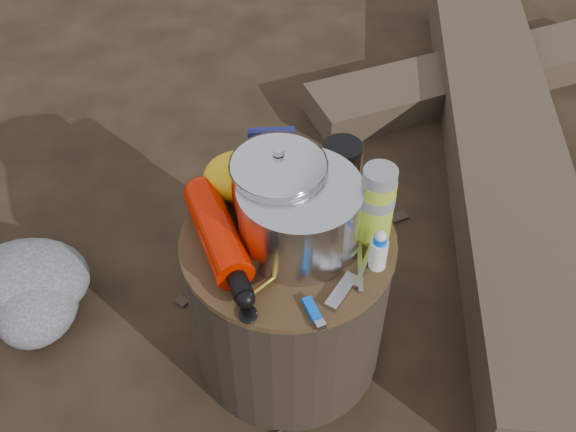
{
  "coord_description": "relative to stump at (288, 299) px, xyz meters",
  "views": [
    {
      "loc": [
        -0.05,
        -0.91,
        1.42
      ],
      "look_at": [
        0.0,
        0.0,
        0.48
      ],
      "focal_mm": 41.0,
      "sensor_mm": 36.0,
      "label": 1
    }
  ],
  "objects": [
    {
      "name": "stuff_sack",
      "position": [
        -0.1,
        0.14,
        0.26
      ],
      "size": [
        0.15,
        0.13,
        0.11
      ],
      "primitive_type": "ellipsoid",
      "color": "#E8B312",
      "rests_on": "stump"
    },
    {
      "name": "log_small",
      "position": [
        0.76,
        1.09,
        -0.15
      ],
      "size": [
        1.31,
        0.65,
        0.11
      ],
      "primitive_type": "cube",
      "rotation": [
        0.0,
        0.0,
        -1.24
      ],
      "color": "#413427",
      "rests_on": "ground"
    },
    {
      "name": "spork",
      "position": [
        -0.11,
        -0.13,
        0.21
      ],
      "size": [
        0.09,
        0.14,
        0.01
      ],
      "primitive_type": null,
      "rotation": [
        0.0,
        0.0,
        0.44
      ],
      "color": "black",
      "rests_on": "stump"
    },
    {
      "name": "fuel_bottle",
      "position": [
        -0.14,
        -0.01,
        0.24
      ],
      "size": [
        0.17,
        0.33,
        0.08
      ],
      "primitive_type": null,
      "rotation": [
        0.0,
        0.0,
        0.31
      ],
      "color": "red",
      "rests_on": "stump"
    },
    {
      "name": "food_pouch",
      "position": [
        -0.03,
        0.19,
        0.27
      ],
      "size": [
        0.1,
        0.02,
        0.13
      ],
      "primitive_type": "cube",
      "rotation": [
        0.0,
        0.0,
        0.01
      ],
      "color": "#131754",
      "rests_on": "stump"
    },
    {
      "name": "pot_grabber",
      "position": [
        0.14,
        -0.09,
        0.21
      ],
      "size": [
        0.06,
        0.13,
        0.01
      ],
      "primitive_type": null,
      "rotation": [
        0.0,
        0.0,
        -0.26
      ],
      "color": "#ACABB0",
      "rests_on": "stump"
    },
    {
      "name": "stump",
      "position": [
        0.0,
        0.0,
        0.0
      ],
      "size": [
        0.45,
        0.45,
        0.41
      ],
      "primitive_type": "cylinder",
      "color": "black",
      "rests_on": "ground"
    },
    {
      "name": "log_main",
      "position": [
        0.71,
        0.61,
        -0.13
      ],
      "size": [
        0.59,
        1.95,
        0.16
      ],
      "primitive_type": "cube",
      "rotation": [
        0.0,
        0.0,
        -0.14
      ],
      "color": "#413427",
      "rests_on": "ground"
    },
    {
      "name": "lighter",
      "position": [
        0.04,
        -0.19,
        0.21
      ],
      "size": [
        0.04,
        0.07,
        0.01
      ],
      "primitive_type": "cube",
      "rotation": [
        0.0,
        0.0,
        0.34
      ],
      "color": "blue",
      "rests_on": "stump"
    },
    {
      "name": "thermos",
      "position": [
        0.18,
        0.0,
        0.3
      ],
      "size": [
        0.07,
        0.07,
        0.18
      ],
      "primitive_type": "cylinder",
      "color": "#A0C02B",
      "rests_on": "stump"
    },
    {
      "name": "camping_pot",
      "position": [
        -0.02,
        0.05,
        0.3
      ],
      "size": [
        0.19,
        0.19,
        0.19
      ],
      "primitive_type": "cylinder",
      "color": "silver",
      "rests_on": "stump"
    },
    {
      "name": "multitool",
      "position": [
        0.09,
        -0.15,
        0.21
      ],
      "size": [
        0.07,
        0.09,
        0.01
      ],
      "primitive_type": "cube",
      "rotation": [
        0.0,
        0.0,
        -0.61
      ],
      "color": "#ACABB0",
      "rests_on": "stump"
    },
    {
      "name": "foil_windscreen",
      "position": [
        0.02,
        -0.0,
        0.28
      ],
      "size": [
        0.25,
        0.25,
        0.15
      ],
      "primitive_type": "cylinder",
      "color": "#B8B8BF",
      "rests_on": "stump"
    },
    {
      "name": "travel_mug",
      "position": [
        0.12,
        0.15,
        0.27
      ],
      "size": [
        0.08,
        0.08,
        0.12
      ],
      "primitive_type": "cylinder",
      "color": "black",
      "rests_on": "stump"
    },
    {
      "name": "squeeze_bottle",
      "position": [
        0.17,
        -0.08,
        0.25
      ],
      "size": [
        0.04,
        0.04,
        0.09
      ],
      "primitive_type": "cylinder",
      "color": "silver",
      "rests_on": "stump"
    },
    {
      "name": "ground",
      "position": [
        0.0,
        0.0,
        -0.21
      ],
      "size": [
        60.0,
        60.0,
        0.0
      ],
      "primitive_type": "plane",
      "color": "black",
      "rests_on": "ground"
    }
  ]
}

